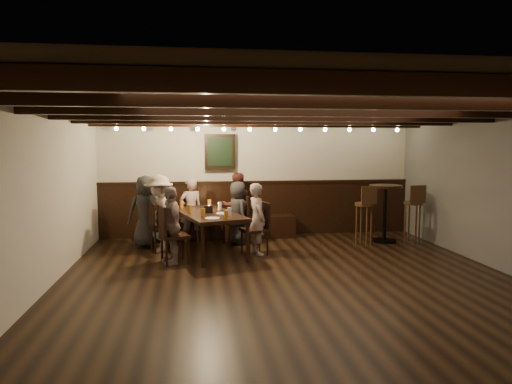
{
  "coord_description": "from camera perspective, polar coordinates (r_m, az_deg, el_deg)",
  "views": [
    {
      "loc": [
        -1.31,
        -5.93,
        1.9
      ],
      "look_at": [
        -0.34,
        1.3,
        1.14
      ],
      "focal_mm": 32.0,
      "sensor_mm": 36.0,
      "label": 1
    }
  ],
  "objects": [
    {
      "name": "pint_d",
      "position": [
        8.28,
        -4.54,
        -1.75
      ],
      "size": [
        0.07,
        0.07,
        0.14
      ],
      "primitive_type": "cylinder",
      "color": "silver",
      "rests_on": "dining_table"
    },
    {
      "name": "pint_a",
      "position": [
        8.59,
        -9.31,
        -1.53
      ],
      "size": [
        0.07,
        0.07,
        0.14
      ],
      "primitive_type": "cylinder",
      "color": "#BF7219",
      "rests_on": "dining_table"
    },
    {
      "name": "person_bench_right",
      "position": [
        9.16,
        -2.46,
        -1.77
      ],
      "size": [
        0.76,
        0.67,
        1.33
      ],
      "primitive_type": "imported",
      "rotation": [
        0.0,
        0.0,
        3.43
      ],
      "color": "#56241D",
      "rests_on": "floor"
    },
    {
      "name": "plate_far",
      "position": [
        7.78,
        -4.14,
        -2.71
      ],
      "size": [
        0.24,
        0.24,
        0.01
      ],
      "primitive_type": "cylinder",
      "color": "white",
      "rests_on": "dining_table"
    },
    {
      "name": "high_top_table",
      "position": [
        9.21,
        15.84,
        -1.53
      ],
      "size": [
        0.63,
        0.63,
        1.12
      ],
      "color": "black",
      "rests_on": "floor"
    },
    {
      "name": "pint_e",
      "position": [
        7.51,
        -6.63,
        -2.57
      ],
      "size": [
        0.07,
        0.07,
        0.14
      ],
      "primitive_type": "cylinder",
      "color": "#BF7219",
      "rests_on": "dining_table"
    },
    {
      "name": "person_right_near",
      "position": [
        8.7,
        -2.28,
        -2.62
      ],
      "size": [
        0.53,
        0.67,
        1.2
      ],
      "primitive_type": "imported",
      "rotation": [
        0.0,
        0.0,
        1.86
      ],
      "color": "#252427",
      "rests_on": "floor"
    },
    {
      "name": "pint_f",
      "position": [
        7.55,
        -3.36,
        -2.5
      ],
      "size": [
        0.07,
        0.07,
        0.14
      ],
      "primitive_type": "cylinder",
      "color": "silver",
      "rests_on": "dining_table"
    },
    {
      "name": "chair_left_far",
      "position": [
        7.47,
        -10.27,
        -6.62
      ],
      "size": [
        0.53,
        0.53,
        0.93
      ],
      "rotation": [
        0.0,
        0.0,
        -1.29
      ],
      "color": "black",
      "rests_on": "floor"
    },
    {
      "name": "candle",
      "position": [
        8.32,
        -5.94,
        -2.04
      ],
      "size": [
        0.05,
        0.05,
        0.05
      ],
      "primitive_type": "cylinder",
      "color": "beige",
      "rests_on": "dining_table"
    },
    {
      "name": "condiment_caddy",
      "position": [
        7.95,
        -5.98,
        -2.16
      ],
      "size": [
        0.15,
        0.1,
        0.12
      ],
      "primitive_type": "cube",
      "color": "black",
      "rests_on": "dining_table"
    },
    {
      "name": "bar_stool_right",
      "position": [
        9.33,
        18.99,
        -3.48
      ],
      "size": [
        0.36,
        0.37,
        1.13
      ],
      "rotation": [
        0.0,
        0.0,
        0.04
      ],
      "color": "#3A2412",
      "rests_on": "floor"
    },
    {
      "name": "chair_left_near",
      "position": [
        8.33,
        -11.74,
        -5.46
      ],
      "size": [
        0.49,
        0.49,
        0.87
      ],
      "rotation": [
        0.0,
        0.0,
        -1.29
      ],
      "color": "black",
      "rests_on": "floor"
    },
    {
      "name": "plate_near",
      "position": [
        7.3,
        -5.51,
        -3.3
      ],
      "size": [
        0.24,
        0.24,
        0.01
      ],
      "primitive_type": "cylinder",
      "color": "white",
      "rests_on": "dining_table"
    },
    {
      "name": "person_left_far",
      "position": [
        7.4,
        -10.54,
        -4.1
      ],
      "size": [
        0.5,
        0.78,
        1.24
      ],
      "primitive_type": "imported",
      "rotation": [
        0.0,
        0.0,
        -1.29
      ],
      "color": "gray",
      "rests_on": "floor"
    },
    {
      "name": "chair_right_far",
      "position": [
        7.92,
        -0.06,
        -5.84
      ],
      "size": [
        0.51,
        0.51,
        0.91
      ],
      "rotation": [
        0.0,
        0.0,
        1.86
      ],
      "color": "black",
      "rests_on": "floor"
    },
    {
      "name": "dining_table",
      "position": [
        8.02,
        -6.08,
        -2.95
      ],
      "size": [
        1.37,
        2.08,
        0.72
      ],
      "rotation": [
        0.0,
        0.0,
        0.29
      ],
      "color": "black",
      "rests_on": "floor"
    },
    {
      "name": "person_right_far",
      "position": [
        7.87,
        0.15,
        -3.39
      ],
      "size": [
        0.41,
        0.52,
        1.24
      ],
      "primitive_type": "imported",
      "rotation": [
        0.0,
        0.0,
        1.86
      ],
      "color": "gray",
      "rests_on": "floor"
    },
    {
      "name": "bar_stool_left",
      "position": [
        8.88,
        13.35,
        -3.77
      ],
      "size": [
        0.36,
        0.38,
        1.13
      ],
      "rotation": [
        0.0,
        0.0,
        0.14
      ],
      "color": "#3A2412",
      "rests_on": "floor"
    },
    {
      "name": "pint_b",
      "position": [
        8.69,
        -5.85,
        -1.4
      ],
      "size": [
        0.07,
        0.07,
        0.14
      ],
      "primitive_type": "cylinder",
      "color": "#BF7219",
      "rests_on": "dining_table"
    },
    {
      "name": "chair_right_near",
      "position": [
        8.74,
        -2.46,
        -4.7
      ],
      "size": [
        0.52,
        0.52,
        0.92
      ],
      "rotation": [
        0.0,
        0.0,
        1.86
      ],
      "color": "black",
      "rests_on": "floor"
    },
    {
      "name": "pint_c",
      "position": [
        8.01,
        -8.36,
        -2.06
      ],
      "size": [
        0.07,
        0.07,
        0.14
      ],
      "primitive_type": "cylinder",
      "color": "#BF7219",
      "rests_on": "dining_table"
    },
    {
      "name": "pint_g",
      "position": [
        7.27,
        -3.77,
        -2.83
      ],
      "size": [
        0.07,
        0.07,
        0.14
      ],
      "primitive_type": "cylinder",
      "color": "#BF7219",
      "rests_on": "dining_table"
    },
    {
      "name": "person_bench_centre",
      "position": [
        9.02,
        -8.14,
        -2.23
      ],
      "size": [
        0.52,
        0.41,
        1.24
      ],
      "primitive_type": "imported",
      "rotation": [
        0.0,
        0.0,
        3.43
      ],
      "color": "gray",
      "rests_on": "floor"
    },
    {
      "name": "person_left_near",
      "position": [
        8.25,
        -12.02,
        -2.61
      ],
      "size": [
        0.74,
        1.0,
        1.37
      ],
      "primitive_type": "imported",
      "rotation": [
        0.0,
        0.0,
        -1.29
      ],
      "color": "#A29589",
      "rests_on": "floor"
    },
    {
      "name": "room",
      "position": [
        8.26,
        -0.48,
        0.22
      ],
      "size": [
        7.0,
        7.0,
        7.0
      ],
      "color": "black",
      "rests_on": "ground"
    },
    {
      "name": "person_bench_left",
      "position": [
        8.66,
        -13.61,
        -2.36
      ],
      "size": [
        0.75,
        0.59,
        1.34
      ],
      "primitive_type": "imported",
      "rotation": [
        0.0,
        0.0,
        3.43
      ],
      "color": "#2B2B2E",
      "rests_on": "floor"
    }
  ]
}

